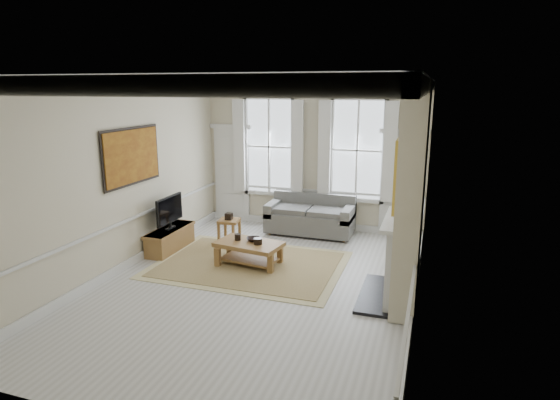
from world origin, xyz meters
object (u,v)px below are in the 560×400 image
(sofa, at_px, (311,217))
(coffee_table, at_px, (249,246))
(side_table, at_px, (229,224))
(tv_stand, at_px, (170,239))

(sofa, distance_m, coffee_table, 2.39)
(side_table, xyz_separation_m, coffee_table, (0.91, -1.10, -0.03))
(side_table, distance_m, coffee_table, 1.43)
(tv_stand, bearing_deg, side_table, 41.14)
(coffee_table, bearing_deg, tv_stand, -179.86)
(side_table, height_order, tv_stand, side_table)
(sofa, distance_m, side_table, 1.93)
(sofa, bearing_deg, side_table, -141.13)
(sofa, height_order, side_table, sofa)
(coffee_table, relative_size, tv_stand, 1.01)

